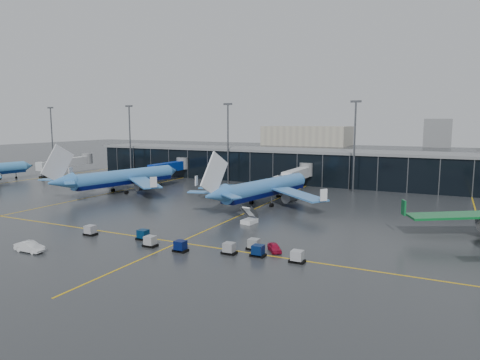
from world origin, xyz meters
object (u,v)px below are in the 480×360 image
at_px(airliner_arkefly, 125,168).
at_px(airliner_klm_near, 266,178).
at_px(baggage_carts, 196,244).
at_px(mobile_airstair, 249,219).
at_px(service_van_red, 274,248).
at_px(service_van_white, 30,247).

height_order(airliner_arkefly, airliner_klm_near, airliner_arkefly).
xyz_separation_m(baggage_carts, mobile_airstair, (0.31, 18.98, 0.01)).
bearing_deg(baggage_carts, airliner_klm_near, 96.29).
bearing_deg(mobile_airstair, service_van_red, -46.38).
relative_size(baggage_carts, service_van_white, 7.90).
relative_size(airliner_arkefly, service_van_white, 8.80).
xyz_separation_m(airliner_arkefly, baggage_carts, (46.77, -37.70, -5.97)).
relative_size(airliner_arkefly, baggage_carts, 1.11).
xyz_separation_m(baggage_carts, service_van_red, (11.46, 4.00, -0.11)).
distance_m(mobile_airstair, service_van_white, 38.49).
relative_size(airliner_arkefly, mobile_airstair, 12.71).
height_order(airliner_klm_near, service_van_red, airliner_klm_near).
xyz_separation_m(mobile_airstair, service_van_white, (-22.12, -31.50, 0.05)).
bearing_deg(airliner_klm_near, baggage_carts, -72.63).
bearing_deg(baggage_carts, mobile_airstair, 89.08).
distance_m(baggage_carts, service_van_white, 25.15).
distance_m(mobile_airstair, service_van_red, 18.68).
bearing_deg(airliner_arkefly, service_van_red, -18.46).
xyz_separation_m(service_van_red, service_van_white, (-33.28, -16.52, 0.17)).
height_order(airliner_arkefly, baggage_carts, airliner_arkefly).
relative_size(airliner_klm_near, service_van_white, 8.45).
xyz_separation_m(airliner_klm_near, service_van_white, (-17.58, -50.91, -5.64)).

